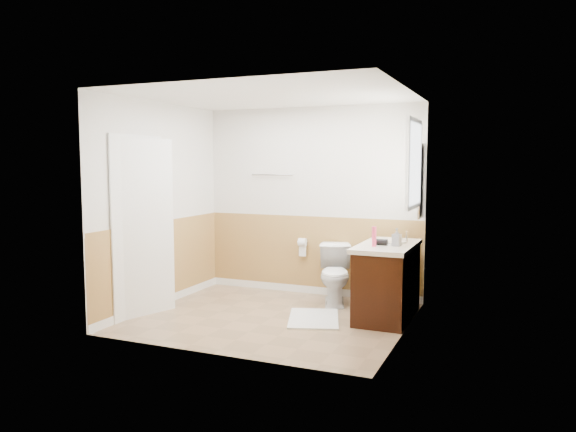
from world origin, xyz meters
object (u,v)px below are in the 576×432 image
at_px(vanity_cabinet, 387,283).
at_px(toilet, 335,275).
at_px(soap_dispenser, 397,237).
at_px(lotion_bottle, 374,237).
at_px(bath_mat, 314,319).

bearing_deg(vanity_cabinet, toilet, 152.22).
xyz_separation_m(vanity_cabinet, soap_dispenser, (0.12, -0.11, 0.55)).
relative_size(vanity_cabinet, lotion_bottle, 5.00).
relative_size(toilet, vanity_cabinet, 0.66).
xyz_separation_m(toilet, bath_mat, (0.00, -0.79, -0.36)).
bearing_deg(soap_dispenser, lotion_bottle, -147.34).
distance_m(toilet, lotion_bottle, 1.09).
relative_size(bath_mat, lotion_bottle, 3.64).
height_order(vanity_cabinet, soap_dispenser, soap_dispenser).
bearing_deg(soap_dispenser, toilet, 149.79).
bearing_deg(soap_dispenser, bath_mat, -162.02).
distance_m(toilet, bath_mat, 0.86).
height_order(vanity_cabinet, lotion_bottle, lotion_bottle).
xyz_separation_m(vanity_cabinet, lotion_bottle, (-0.10, -0.25, 0.56)).
relative_size(vanity_cabinet, soap_dispenser, 5.61).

